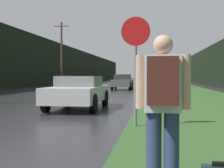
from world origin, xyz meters
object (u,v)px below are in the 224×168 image
at_px(stop_sign, 136,58).
at_px(hitchhiker_with_backpack, 163,102).
at_px(car_passing_near, 78,92).
at_px(car_passing_far, 122,82).

bearing_deg(stop_sign, hitchhiker_with_backpack, -82.84).
relative_size(stop_sign, car_passing_near, 0.66).
height_order(hitchhiker_with_backpack, car_passing_near, hitchhiker_with_backpack).
bearing_deg(car_passing_far, stop_sign, 96.58).
distance_m(car_passing_near, car_passing_far, 17.56).
relative_size(stop_sign, hitchhiker_with_backpack, 1.59).
height_order(stop_sign, car_passing_far, stop_sign).
xyz_separation_m(stop_sign, car_passing_near, (-2.50, 4.13, -1.08)).
bearing_deg(car_passing_far, car_passing_near, 90.00).
relative_size(hitchhiker_with_backpack, car_passing_far, 0.40).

